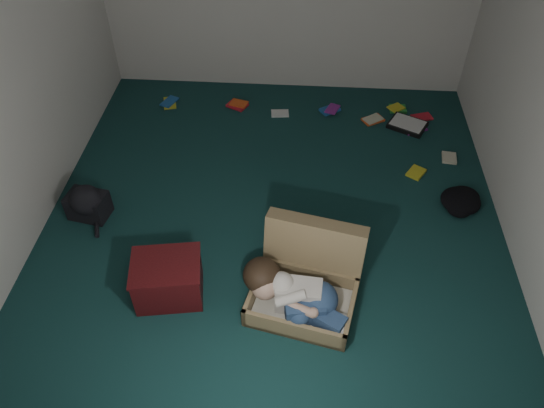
# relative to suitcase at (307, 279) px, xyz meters

# --- Properties ---
(floor) EXTENTS (4.50, 4.50, 0.00)m
(floor) POSITION_rel_suitcase_xyz_m (-0.31, 0.76, -0.17)
(floor) COLOR #123534
(floor) RESTS_ON ground
(wall_front) EXTENTS (4.50, 0.00, 4.50)m
(wall_front) POSITION_rel_suitcase_xyz_m (-0.31, -1.49, 1.13)
(wall_front) COLOR silver
(wall_front) RESTS_ON ground
(wall_left) EXTENTS (0.00, 4.50, 4.50)m
(wall_left) POSITION_rel_suitcase_xyz_m (-2.31, 0.76, 1.13)
(wall_left) COLOR silver
(wall_left) RESTS_ON ground
(suitcase) EXTENTS (0.91, 0.90, 0.57)m
(suitcase) POSITION_rel_suitcase_xyz_m (0.00, 0.00, 0.00)
(suitcase) COLOR #927950
(suitcase) RESTS_ON floor
(person) EXTENTS (0.80, 0.53, 0.35)m
(person) POSITION_rel_suitcase_xyz_m (-0.09, -0.18, 0.04)
(person) COLOR silver
(person) RESTS_ON suitcase
(maroon_bin) EXTENTS (0.57, 0.48, 0.35)m
(maroon_bin) POSITION_rel_suitcase_xyz_m (-1.05, -0.08, 0.01)
(maroon_bin) COLOR #430D10
(maroon_bin) RESTS_ON floor
(backpack) EXTENTS (0.48, 0.41, 0.25)m
(backpack) POSITION_rel_suitcase_xyz_m (-1.94, 0.72, -0.04)
(backpack) COLOR black
(backpack) RESTS_ON floor
(clothing_pile) EXTENTS (0.47, 0.41, 0.13)m
(clothing_pile) POSITION_rel_suitcase_xyz_m (1.39, 1.04, -0.10)
(clothing_pile) COLOR black
(clothing_pile) RESTS_ON floor
(paper_tray) EXTENTS (0.47, 0.43, 0.05)m
(paper_tray) POSITION_rel_suitcase_xyz_m (1.03, 2.26, -0.14)
(paper_tray) COLOR black
(paper_tray) RESTS_ON floor
(book_scatter) EXTENTS (3.19, 1.28, 0.02)m
(book_scatter) POSITION_rel_suitcase_xyz_m (0.38, 2.28, -0.16)
(book_scatter) COLOR gold
(book_scatter) RESTS_ON floor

